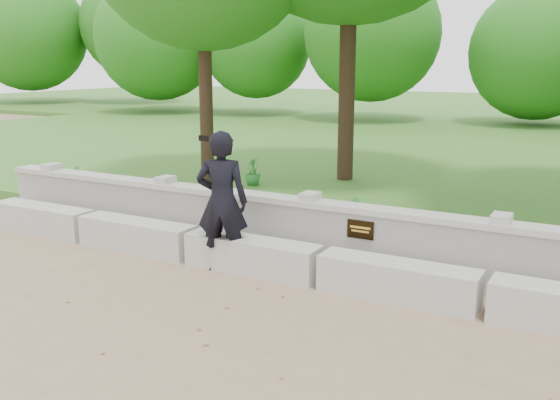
{
  "coord_description": "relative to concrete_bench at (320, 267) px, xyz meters",
  "views": [
    {
      "loc": [
        3.14,
        -4.84,
        2.76
      ],
      "look_at": [
        -0.61,
        1.95,
        1.01
      ],
      "focal_mm": 40.0,
      "sensor_mm": 36.0,
      "label": 1
    }
  ],
  "objects": [
    {
      "name": "man_main",
      "position": [
        -1.4,
        -0.1,
        0.71
      ],
      "size": [
        0.8,
        0.74,
        1.88
      ],
      "color": "black",
      "rests_on": "ground"
    },
    {
      "name": "ground",
      "position": [
        -0.0,
        -1.9,
        -0.22
      ],
      "size": [
        80.0,
        80.0,
        0.0
      ],
      "primitive_type": "plane",
      "color": "#8F7557",
      "rests_on": "ground"
    },
    {
      "name": "parapet_wall",
      "position": [
        0.0,
        0.7,
        0.24
      ],
      "size": [
        12.5,
        0.35,
        0.9
      ],
      "color": "#9B9993",
      "rests_on": "ground"
    },
    {
      "name": "concrete_bench",
      "position": [
        0.0,
        0.0,
        0.0
      ],
      "size": [
        11.9,
        0.45,
        0.45
      ],
      "color": "#A5A29C",
      "rests_on": "ground"
    },
    {
      "name": "shrub_a",
      "position": [
        -5.7,
        1.4,
        0.32
      ],
      "size": [
        0.37,
        0.33,
        0.59
      ],
      "primitive_type": "imported",
      "rotation": [
        0.0,
        0.0,
        0.49
      ],
      "color": "#27732C",
      "rests_on": "lawn"
    },
    {
      "name": "lawn",
      "position": [
        -0.0,
        12.1,
        -0.1
      ],
      "size": [
        40.0,
        22.0,
        0.25
      ],
      "primitive_type": "cube",
      "color": "#315F1A",
      "rests_on": "ground"
    },
    {
      "name": "shrub_d",
      "position": [
        -3.42,
        3.99,
        0.31
      ],
      "size": [
        0.43,
        0.43,
        0.57
      ],
      "primitive_type": "imported",
      "rotation": [
        0.0,
        0.0,
        5.49
      ],
      "color": "#27732C",
      "rests_on": "lawn"
    },
    {
      "name": "shrub_b",
      "position": [
        -0.26,
        1.64,
        0.28
      ],
      "size": [
        0.33,
        0.36,
        0.51
      ],
      "primitive_type": "imported",
      "rotation": [
        0.0,
        0.0,
        2.06
      ],
      "color": "#27732C",
      "rests_on": "lawn"
    }
  ]
}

